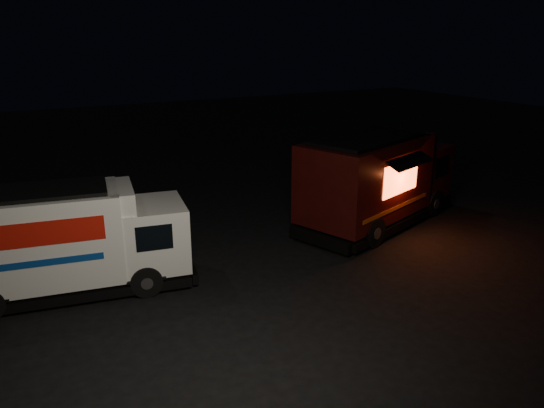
{
  "coord_description": "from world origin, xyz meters",
  "views": [
    {
      "loc": [
        -5.79,
        -11.14,
        6.58
      ],
      "look_at": [
        1.47,
        2.0,
        1.68
      ],
      "focal_mm": 35.0,
      "sensor_mm": 36.0,
      "label": 1
    }
  ],
  "objects": [
    {
      "name": "white_truck",
      "position": [
        -4.23,
        2.57,
        1.43
      ],
      "size": [
        6.6,
        3.22,
        2.87
      ],
      "primitive_type": null,
      "rotation": [
        0.0,
        0.0,
        -0.18
      ],
      "color": "silver",
      "rests_on": "ground"
    },
    {
      "name": "ground",
      "position": [
        0.0,
        0.0,
        0.0
      ],
      "size": [
        80.0,
        80.0,
        0.0
      ],
      "primitive_type": "plane",
      "color": "black",
      "rests_on": "ground"
    },
    {
      "name": "red_truck",
      "position": [
        6.28,
        2.84,
        1.63
      ],
      "size": [
        7.46,
        4.68,
        3.26
      ],
      "primitive_type": null,
      "rotation": [
        0.0,
        0.0,
        0.32
      ],
      "color": "#3A0A0B",
      "rests_on": "ground"
    }
  ]
}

